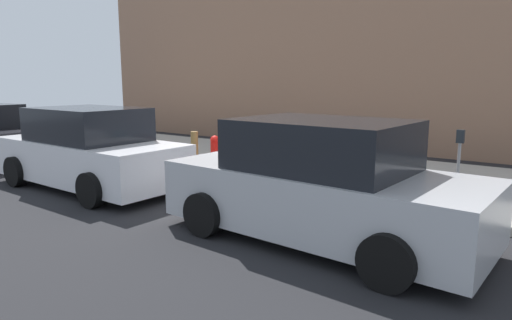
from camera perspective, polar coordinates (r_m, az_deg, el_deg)
The scene contains 15 objects.
ground_plane at distance 9.19m, azimuth -1.54°, elevation -3.86°, with size 40.00×40.00×0.00m, color black.
sidewalk_curb at distance 11.22m, azimuth 6.20°, elevation -1.00°, with size 18.00×5.00×0.14m, color #ADA89E.
suitcase_maroon_0 at distance 8.25m, azimuth 16.67°, elevation -2.51°, with size 0.50×0.20×0.96m.
suitcase_olive_1 at distance 8.42m, azimuth 13.39°, elevation -2.27°, with size 0.37×0.22×0.68m.
suitcase_teal_2 at distance 8.68m, azimuth 10.96°, elevation -1.66°, with size 0.37×0.23×0.99m.
suitcase_silver_3 at distance 8.90m, azimuth 8.27°, elevation -1.79°, with size 0.41×0.24×0.83m.
suitcase_navy_4 at distance 9.15m, azimuth 5.56°, elevation -1.32°, with size 0.44×0.22×0.80m.
suitcase_red_5 at distance 9.32m, azimuth 2.50°, elevation -0.96°, with size 0.44×0.28×0.80m.
suitcase_black_6 at distance 9.62m, azimuth 0.25°, elevation -0.64°, with size 0.37×0.23×0.82m.
suitcase_maroon_7 at distance 9.84m, azimuth -2.28°, elevation -0.14°, with size 0.44×0.24×0.71m.
fire_hydrant at distance 10.35m, azimuth -5.26°, elevation 0.94°, with size 0.39×0.21×0.84m.
bollard_post at distance 10.57m, azimuth -7.84°, elevation 1.17°, with size 0.17×0.17×0.91m, color brown.
parking_meter at distance 8.20m, azimuth 24.48°, elevation 0.44°, with size 0.12×0.09×1.27m.
parked_car_silver_0 at distance 6.26m, azimuth 8.25°, elevation -3.15°, with size 4.52×2.25×1.69m.
parked_car_white_1 at distance 9.90m, azimuth -20.50°, elevation 1.11°, with size 4.47×2.07×1.67m.
Camera 1 is at (-5.40, 7.10, 2.20)m, focal length 31.33 mm.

